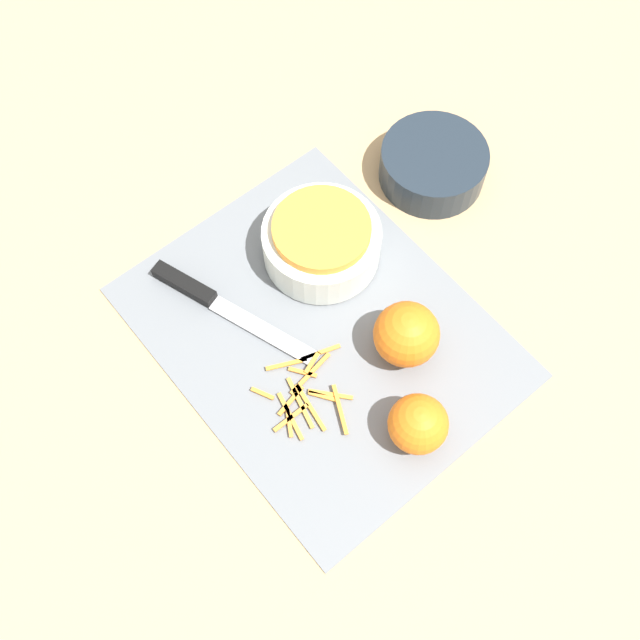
# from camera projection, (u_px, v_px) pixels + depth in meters

# --- Properties ---
(ground_plane) EXTENTS (4.00, 4.00, 0.00)m
(ground_plane) POSITION_uv_depth(u_px,v_px,m) (320.00, 332.00, 0.97)
(ground_plane) COLOR tan
(cutting_board) EXTENTS (0.47, 0.37, 0.01)m
(cutting_board) POSITION_uv_depth(u_px,v_px,m) (320.00, 331.00, 0.97)
(cutting_board) COLOR slate
(cutting_board) RESTS_ON ground_plane
(bowl_speckled) EXTENTS (0.16, 0.16, 0.07)m
(bowl_speckled) POSITION_uv_depth(u_px,v_px,m) (322.00, 241.00, 0.98)
(bowl_speckled) COLOR silver
(bowl_speckled) RESTS_ON cutting_board
(bowl_dark) EXTENTS (0.15, 0.15, 0.05)m
(bowl_dark) POSITION_uv_depth(u_px,v_px,m) (433.00, 165.00, 1.06)
(bowl_dark) COLOR #1E2833
(bowl_dark) RESTS_ON ground_plane
(knife) EXTENTS (0.24, 0.10, 0.02)m
(knife) POSITION_uv_depth(u_px,v_px,m) (205.00, 296.00, 0.98)
(knife) COLOR black
(knife) RESTS_ON cutting_board
(orange_left) EXTENTS (0.08, 0.08, 0.08)m
(orange_left) POSITION_uv_depth(u_px,v_px,m) (406.00, 334.00, 0.92)
(orange_left) COLOR orange
(orange_left) RESTS_ON cutting_board
(orange_right) EXTENTS (0.07, 0.07, 0.07)m
(orange_right) POSITION_uv_depth(u_px,v_px,m) (421.00, 422.00, 0.87)
(orange_right) COLOR orange
(orange_right) RESTS_ON cutting_board
(peel_pile) EXTENTS (0.13, 0.14, 0.01)m
(peel_pile) POSITION_uv_depth(u_px,v_px,m) (306.00, 393.00, 0.92)
(peel_pile) COLOR orange
(peel_pile) RESTS_ON cutting_board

